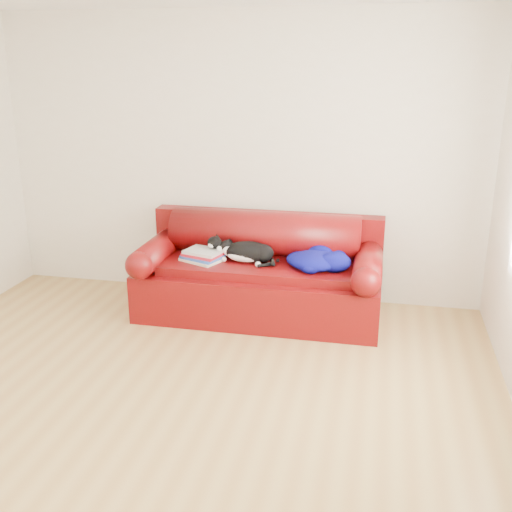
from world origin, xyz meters
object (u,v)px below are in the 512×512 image
Objects in this scene: sofa_base at (259,289)px; cat at (248,252)px; book_stack at (203,255)px; blanket at (317,260)px.

sofa_base is 0.36m from cat.
cat is at bearing -160.67° from sofa_base.
book_stack is 0.67× the size of cat.
blanket is (0.61, -0.03, -0.01)m from cat.
blanket is at bearing 1.35° from book_stack.
cat reaches higher than book_stack.
cat is 1.03× the size of blanket.
book_stack is at bearing -169.33° from sofa_base.
book_stack is 0.39m from cat.
sofa_base is at bearing 172.42° from blanket.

